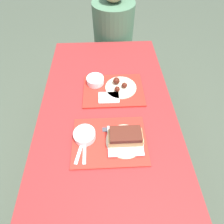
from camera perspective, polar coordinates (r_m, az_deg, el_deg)
ground_plane at (r=1.71m, az=-0.96°, el=-15.84°), size 12.00×12.00×0.00m
picnic_table at (r=1.14m, az=-1.39°, el=-4.16°), size 0.85×1.64×0.73m
picnic_bench_far at (r=2.06m, az=-2.21°, el=16.69°), size 0.80×0.28×0.46m
tray_near at (r=0.97m, az=-0.74°, el=-9.42°), size 0.41×0.30×0.01m
tray_far at (r=1.20m, az=0.50°, el=7.18°), size 0.41×0.30×0.01m
bowl_coleslaw_near at (r=0.96m, az=-8.86°, el=-7.40°), size 0.12×0.12×0.05m
brisket_sandwich_plate at (r=0.93m, az=4.39°, el=-8.43°), size 0.21×0.21×0.09m
plastic_fork_near at (r=0.95m, az=-10.20°, el=-11.75°), size 0.05×0.17×0.00m
plastic_knife_near at (r=0.95m, az=-8.86°, el=-11.74°), size 0.02×0.17×0.00m
condiment_packet at (r=1.00m, az=-2.09°, el=-5.75°), size 0.04×0.03×0.01m
bowl_coleslaw_far at (r=1.23m, az=-5.43°, el=10.33°), size 0.12×0.12×0.05m
wings_plate_far at (r=1.20m, az=2.69°, el=8.44°), size 0.21×0.21×0.05m
napkin_far at (r=1.14m, az=-0.98°, el=4.77°), size 0.13×0.09×0.01m
person_seated_across at (r=1.87m, az=0.47°, el=25.74°), size 0.38×0.38×0.71m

